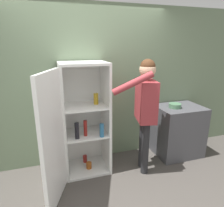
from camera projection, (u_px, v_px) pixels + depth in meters
The scene contains 6 objects.
ground_plane at pixel (108, 192), 2.72m from camera, with size 12.00×12.00×0.00m, color #4C4742.
wall_back at pixel (91, 87), 3.26m from camera, with size 7.00×0.06×2.55m.
refrigerator at pixel (78, 123), 2.90m from camera, with size 0.97×1.21×1.70m.
person at pixel (145, 103), 2.92m from camera, with size 0.74×0.57×1.75m.
counter at pixel (178, 130), 3.59m from camera, with size 0.79×0.62×0.90m.
bowl at pixel (175, 106), 3.40m from camera, with size 0.21×0.21×0.07m.
Camera 1 is at (-0.62, -2.18, 1.94)m, focal length 32.00 mm.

